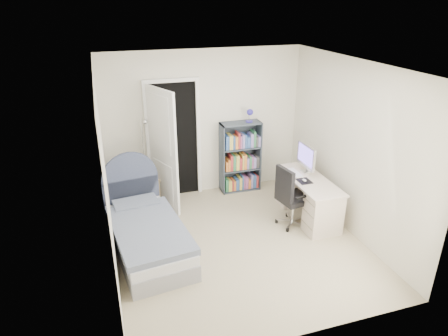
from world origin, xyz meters
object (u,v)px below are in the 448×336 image
object	(u,v)px
bed	(146,232)
floor_lamp	(146,169)
bookcase	(241,159)
desk	(307,196)
office_chair	(290,194)
nightstand	(148,183)

from	to	relation	value
bed	floor_lamp	world-z (taller)	floor_lamp
floor_lamp	bookcase	world-z (taller)	bookcase
bed	floor_lamp	distance (m)	1.47
floor_lamp	desk	world-z (taller)	floor_lamp
desk	bed	bearing A→B (deg)	-177.10
bed	desk	xyz separation A→B (m)	(2.55, 0.13, 0.11)
office_chair	bookcase	bearing A→B (deg)	101.14
bed	desk	bearing A→B (deg)	2.90
bed	office_chair	xyz separation A→B (m)	(2.15, -0.04, 0.28)
bed	floor_lamp	size ratio (longest dim) A/B	1.33
floor_lamp	office_chair	size ratio (longest dim) A/B	1.50
nightstand	bookcase	bearing A→B (deg)	1.08
desk	nightstand	bearing A→B (deg)	152.47
nightstand	bookcase	world-z (taller)	bookcase
nightstand	desk	size ratio (longest dim) A/B	0.41
bookcase	desk	bearing A→B (deg)	-61.67
bed	bookcase	size ratio (longest dim) A/B	1.30
floor_lamp	office_chair	xyz separation A→B (m)	(1.94, -1.46, -0.06)
bed	floor_lamp	xyz separation A→B (m)	(0.21, 1.42, 0.34)
bed	office_chair	world-z (taller)	bed
nightstand	bookcase	xyz separation A→B (m)	(1.67, 0.03, 0.23)
bookcase	office_chair	distance (m)	1.45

